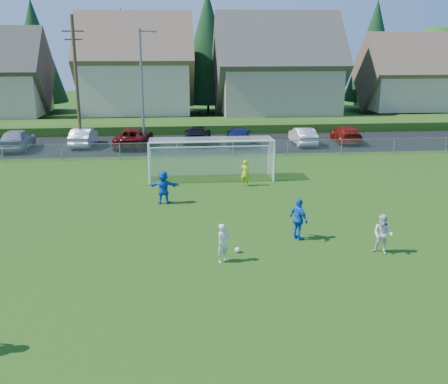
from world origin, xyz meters
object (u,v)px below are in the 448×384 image
Objects in this scene: car_a at (17,139)px; car_b at (84,137)px; player_blue_b at (164,187)px; car_f at (303,136)px; car_g at (346,134)px; player_white_a at (223,243)px; player_blue_a at (299,219)px; soccer_ball at (238,250)px; car_d at (197,135)px; goalkeeper at (245,173)px; player_white_b at (383,234)px; car_e at (239,136)px; car_c at (134,137)px; soccer_goal at (211,152)px.

car_a reaches higher than car_b.
player_blue_b is 0.35× the size of car_a.
car_g is at bearing -169.58° from car_f.
player_white_a is 0.33× the size of car_b.
car_g is (9.18, 21.71, -0.19)m from player_blue_a.
soccer_ball is at bearing 87.20° from player_blue_a.
car_d is at bearing 3.19° from car_g.
goalkeeper is 13.82m from car_f.
player_white_b is (6.21, 0.19, 0.05)m from player_white_a.
goalkeeper reaches higher than car_g.
car_d is (-6.00, 23.98, -0.06)m from player_white_b.
car_b reaches higher than soccer_ball.
car_e is 1.11× the size of car_f.
car_f is at bearing -118.21° from player_blue_b.
player_white_b is 23.15m from car_e.
car_d reaches higher than car_g.
goalkeeper reaches higher than car_c.
goalkeeper reaches higher than car_f.
car_a reaches higher than car_d.
soccer_ball is 23.35m from car_d.
soccer_ball is 23.60m from car_f.
player_white_a is at bearing 112.51° from car_b.
goalkeeper is at bearing 126.17° from car_c.
car_f is (5.20, -0.17, -0.11)m from car_e.
car_d is (-0.44, 23.34, 0.62)m from soccer_ball.
car_c is 13.57m from car_f.
soccer_ball is 0.12× the size of player_blue_a.
player_blue_a is 0.41× the size of car_f.
goalkeeper is at bearing -46.55° from soccer_goal.
car_f is (8.69, 23.01, -0.04)m from player_white_a.
player_white_a is 0.31× the size of car_a.
soccer_goal reaches higher than car_a.
goalkeeper is (-3.91, 10.57, -0.03)m from player_white_b.
car_b is 9.08m from car_d.
player_blue_a reaches higher than player_white_b.
soccer_goal reaches higher than car_e.
car_b is 0.93× the size of car_g.
car_a is (-17.05, 21.05, -0.06)m from player_blue_a.
player_white_a is at bearing -92.21° from soccer_goal.
goalkeeper is at bearing 132.27° from car_b.
player_white_a is (-0.65, -0.82, 0.63)m from soccer_ball.
player_blue_a is 0.40× the size of car_b.
player_white_a is at bearing 114.09° from player_blue_b.
car_c is at bearing 150.55° from player_white_b.
car_a reaches higher than car_e.
player_blue_a reaches higher than car_c.
car_f is at bearing 27.38° from player_white_a.
player_blue_a reaches higher than car_b.
car_c is (-5.52, 22.66, 0.63)m from soccer_ball.
player_blue_b is at bearing 64.63° from player_white_a.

